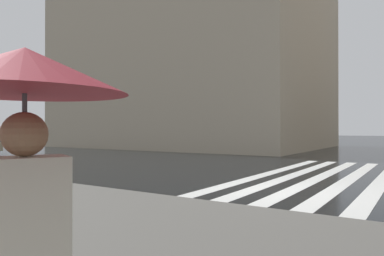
% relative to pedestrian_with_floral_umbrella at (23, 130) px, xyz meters
% --- Properties ---
extents(ground_plane, '(220.00, 220.00, 0.00)m').
position_rel_pedestrian_with_floral_umbrella_xyz_m(ground_plane, '(8.93, 1.86, -1.74)').
color(ground_plane, black).
extents(zebra_crossing, '(13.00, 4.50, 0.01)m').
position_rel_pedestrian_with_floral_umbrella_xyz_m(zebra_crossing, '(12.93, 1.55, -1.74)').
color(zebra_crossing, silver).
rests_on(zebra_crossing, ground_plane).
extents(haussmann_block_mid, '(18.97, 25.15, 19.47)m').
position_rel_pedestrian_with_floral_umbrella_xyz_m(haussmann_block_mid, '(30.92, 18.73, 7.79)').
color(haussmann_block_mid, tan).
rests_on(haussmann_block_mid, ground_plane).
extents(pedestrian_with_floral_umbrella, '(1.01, 1.01, 2.00)m').
position_rel_pedestrian_with_floral_umbrella_xyz_m(pedestrian_with_floral_umbrella, '(0.00, 0.00, 0.00)').
color(pedestrian_with_floral_umbrella, beige).
rests_on(pedestrian_with_floral_umbrella, sidewalk_pavement).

